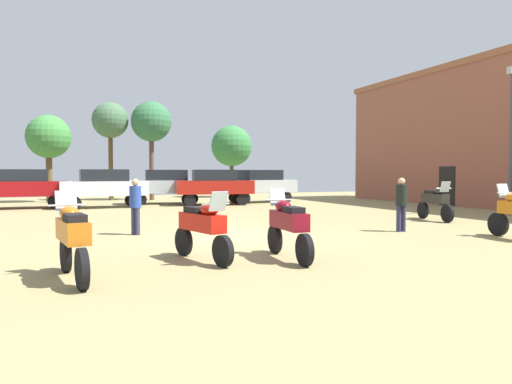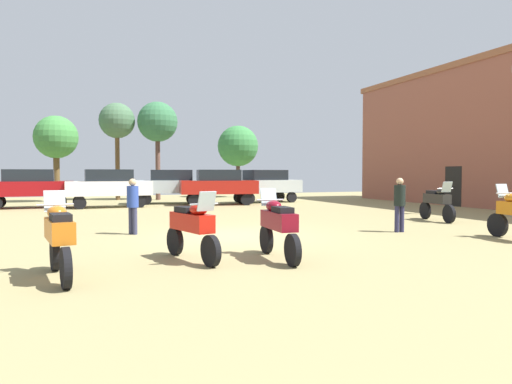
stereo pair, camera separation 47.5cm
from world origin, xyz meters
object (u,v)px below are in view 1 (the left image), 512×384
Objects in this scene: motorcycle_3 at (203,226)px; person_3 at (135,202)px; motorcycle_5 at (435,201)px; car_1 at (104,185)px; tree_5 at (232,146)px; tree_3 at (110,121)px; car_6 at (260,183)px; person_1 at (401,200)px; lamp_post at (511,132)px; motorcycle_1 at (288,225)px; tree_1 at (49,138)px; car_5 at (166,184)px; tree_4 at (151,123)px; motorcycle_2 at (72,237)px; car_2 at (23,186)px; car_4 at (214,184)px.

person_3 reaches higher than motorcycle_3.
motorcycle_5 is 1.36× the size of person_3.
tree_5 is (9.69, 7.63, 2.65)m from car_1.
tree_3 reaches higher than tree_5.
car_6 is 0.69× the size of tree_3.
person_1 is 0.26× the size of lamp_post.
tree_5 is at bearing 76.66° from motorcycle_1.
person_3 is 0.30× the size of tree_1.
motorcycle_3 is 23.51m from tree_3.
lamp_post reaches higher than person_3.
tree_3 is (-2.70, 5.00, 4.07)m from car_5.
tree_3 reaches higher than car_5.
motorcycle_3 is at bearing 168.60° from motorcycle_1.
car_6 is at bearing 109.24° from person_3.
tree_3 is (3.73, 0.83, 1.23)m from tree_1.
motorcycle_1 is 23.20m from tree_4.
motorcycle_5 is at bearing 13.72° from motorcycle_2.
car_1 is at bearing -119.57° from tree_4.
tree_3 is at bearing -40.87° from car_2.
car_4 is at bearing -54.38° from tree_3.
motorcycle_1 is 16.80m from car_1.
car_5 reaches higher than motorcycle_2.
person_3 reaches higher than motorcycle_5.
car_4 and car_5 have the same top height.
tree_1 is at bearing 137.46° from lamp_post.
motorcycle_5 is 0.50× the size of car_6.
motorcycle_1 is 0.49× the size of car_4.
motorcycle_2 is at bearing 163.36° from car_4.
car_1 reaches higher than person_1.
car_1 is at bearing 124.86° from car_5.
lamp_post is (12.37, -17.19, -1.65)m from tree_4.
car_5 is (5.30, 18.88, 0.44)m from motorcycle_2.
motorcycle_2 is 5.76m from person_3.
car_5 is 8.17m from tree_1.
tree_1 reaches higher than car_6.
tree_1 reaches higher than car_4.
motorcycle_1 is 1.01× the size of motorcycle_2.
car_1 is (-0.81, 16.15, 0.45)m from motorcycle_3.
tree_4 reaches higher than car_6.
tree_5 reaches higher than motorcycle_1.
motorcycle_3 is 7.35m from person_1.
lamp_post is (6.17, -18.67, -0.28)m from tree_5.
motorcycle_3 is 1.32× the size of person_3.
lamp_post is (15.86, -11.04, 2.38)m from car_1.
car_5 is 16.29m from person_1.
motorcycle_5 is 11.14m from person_3.
car_5 is 1.00× the size of car_6.
motorcycle_3 is at bearing -90.28° from tree_3.
person_1 is (11.65, -14.80, -0.20)m from car_2.
tree_3 reaches higher than tree_1.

